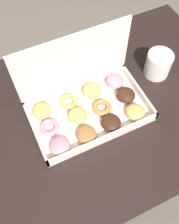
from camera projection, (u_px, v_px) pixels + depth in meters
ground_plane at (87, 177)px, 1.53m from camera, size 8.00×8.00×0.00m
dining_table at (86, 128)px, 0.99m from camera, size 1.16×0.72×0.74m
donut_box at (87, 101)px, 0.86m from camera, size 0.39×0.24×0.25m
coffee_mug at (158, 64)px, 0.94m from camera, size 0.09×0.09×0.09m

